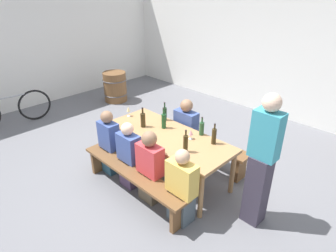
{
  "coord_description": "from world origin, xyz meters",
  "views": [
    {
      "loc": [
        2.73,
        -2.74,
        2.84
      ],
      "look_at": [
        0.0,
        0.0,
        0.9
      ],
      "focal_mm": 30.79,
      "sensor_mm": 36.0,
      "label": 1
    }
  ],
  "objects_px": {
    "bench_far": "(197,141)",
    "wine_bottle_3": "(143,120)",
    "seated_guest_near_3": "(181,189)",
    "wine_barrel": "(115,87)",
    "seated_guest_near_1": "(129,157)",
    "parked_bicycle_0": "(9,110)",
    "standing_host": "(261,164)",
    "seated_guest_near_2": "(150,168)",
    "wine_bottle_1": "(202,128)",
    "wine_glass_1": "(128,110)",
    "tasting_table": "(168,139)",
    "wine_bottle_0": "(164,121)",
    "wine_bottle_2": "(165,114)",
    "wine_bottle_4": "(186,143)",
    "seated_guest_near_0": "(110,144)",
    "wine_bottle_5": "(214,136)",
    "bench_near": "(132,176)",
    "wine_glass_0": "(191,133)",
    "seated_guest_far_0": "(186,132)"
  },
  "relations": [
    {
      "from": "wine_bottle_5",
      "to": "standing_host",
      "type": "distance_m",
      "value": 0.85
    },
    {
      "from": "bench_near",
      "to": "wine_glass_1",
      "type": "height_order",
      "value": "wine_glass_1"
    },
    {
      "from": "bench_near",
      "to": "seated_guest_near_1",
      "type": "bearing_deg",
      "value": 148.67
    },
    {
      "from": "wine_bottle_4",
      "to": "wine_glass_0",
      "type": "distance_m",
      "value": 0.37
    },
    {
      "from": "wine_bottle_2",
      "to": "wine_barrel",
      "type": "relative_size",
      "value": 0.42
    },
    {
      "from": "wine_bottle_0",
      "to": "wine_bottle_5",
      "type": "distance_m",
      "value": 0.88
    },
    {
      "from": "wine_bottle_1",
      "to": "seated_guest_near_2",
      "type": "height_order",
      "value": "seated_guest_near_2"
    },
    {
      "from": "tasting_table",
      "to": "wine_bottle_0",
      "type": "bearing_deg",
      "value": 151.01
    },
    {
      "from": "tasting_table",
      "to": "wine_glass_1",
      "type": "bearing_deg",
      "value": -179.98
    },
    {
      "from": "wine_bottle_4",
      "to": "parked_bicycle_0",
      "type": "xyz_separation_m",
      "value": [
        -4.23,
        -0.96,
        -0.51
      ]
    },
    {
      "from": "wine_bottle_4",
      "to": "seated_guest_near_0",
      "type": "height_order",
      "value": "seated_guest_near_0"
    },
    {
      "from": "seated_guest_near_1",
      "to": "wine_bottle_1",
      "type": "bearing_deg",
      "value": -32.89
    },
    {
      "from": "wine_bottle_0",
      "to": "wine_glass_1",
      "type": "xyz_separation_m",
      "value": [
        -0.75,
        -0.12,
        -0.0
      ]
    },
    {
      "from": "bench_near",
      "to": "wine_bottle_2",
      "type": "relative_size",
      "value": 6.22
    },
    {
      "from": "seated_guest_near_1",
      "to": "parked_bicycle_0",
      "type": "height_order",
      "value": "seated_guest_near_1"
    },
    {
      "from": "seated_guest_near_2",
      "to": "wine_bottle_3",
      "type": "bearing_deg",
      "value": 55.21
    },
    {
      "from": "seated_guest_near_0",
      "to": "bench_near",
      "type": "bearing_deg",
      "value": -101.27
    },
    {
      "from": "wine_glass_0",
      "to": "wine_barrel",
      "type": "xyz_separation_m",
      "value": [
        -3.66,
        1.23,
        -0.47
      ]
    },
    {
      "from": "seated_guest_near_0",
      "to": "seated_guest_far_0",
      "type": "height_order",
      "value": "seated_guest_far_0"
    },
    {
      "from": "wine_bottle_1",
      "to": "wine_glass_1",
      "type": "bearing_deg",
      "value": -164.71
    },
    {
      "from": "bench_far",
      "to": "standing_host",
      "type": "height_order",
      "value": "standing_host"
    },
    {
      "from": "wine_bottle_3",
      "to": "wine_glass_1",
      "type": "height_order",
      "value": "wine_bottle_3"
    },
    {
      "from": "seated_guest_near_3",
      "to": "wine_bottle_3",
      "type": "bearing_deg",
      "value": 69.31
    },
    {
      "from": "seated_guest_near_1",
      "to": "seated_guest_near_2",
      "type": "bearing_deg",
      "value": -90.0
    },
    {
      "from": "seated_guest_near_3",
      "to": "wine_barrel",
      "type": "xyz_separation_m",
      "value": [
        -4.14,
        1.95,
        -0.12
      ]
    },
    {
      "from": "bench_far",
      "to": "wine_bottle_3",
      "type": "distance_m",
      "value": 1.07
    },
    {
      "from": "seated_guest_near_3",
      "to": "parked_bicycle_0",
      "type": "bearing_deg",
      "value": 97.07
    },
    {
      "from": "tasting_table",
      "to": "seated_guest_near_2",
      "type": "height_order",
      "value": "seated_guest_near_2"
    },
    {
      "from": "wine_bottle_5",
      "to": "seated_guest_near_2",
      "type": "distance_m",
      "value": 1.01
    },
    {
      "from": "parked_bicycle_0",
      "to": "seated_guest_near_3",
      "type": "bearing_deg",
      "value": -76.0
    },
    {
      "from": "wine_bottle_2",
      "to": "wine_bottle_4",
      "type": "height_order",
      "value": "wine_bottle_4"
    },
    {
      "from": "wine_bottle_0",
      "to": "wine_barrel",
      "type": "bearing_deg",
      "value": 158.01
    },
    {
      "from": "wine_bottle_5",
      "to": "seated_guest_near_3",
      "type": "distance_m",
      "value": 0.94
    },
    {
      "from": "seated_guest_near_1",
      "to": "wine_barrel",
      "type": "bearing_deg",
      "value": 57.68
    },
    {
      "from": "wine_glass_1",
      "to": "seated_guest_near_1",
      "type": "height_order",
      "value": "seated_guest_near_1"
    },
    {
      "from": "bench_far",
      "to": "wine_bottle_3",
      "type": "xyz_separation_m",
      "value": [
        -0.48,
        -0.81,
        0.52
      ]
    },
    {
      "from": "seated_guest_near_2",
      "to": "tasting_table",
      "type": "bearing_deg",
      "value": 21.25
    },
    {
      "from": "wine_bottle_3",
      "to": "wine_bottle_0",
      "type": "bearing_deg",
      "value": 37.39
    },
    {
      "from": "wine_bottle_0",
      "to": "standing_host",
      "type": "bearing_deg",
      "value": -0.49
    },
    {
      "from": "seated_guest_near_1",
      "to": "parked_bicycle_0",
      "type": "distance_m",
      "value": 3.52
    },
    {
      "from": "wine_bottle_2",
      "to": "wine_bottle_3",
      "type": "xyz_separation_m",
      "value": [
        -0.07,
        -0.42,
        0.0
      ]
    },
    {
      "from": "wine_bottle_1",
      "to": "bench_far",
      "type": "bearing_deg",
      "value": 134.72
    },
    {
      "from": "wine_glass_1",
      "to": "seated_guest_near_0",
      "type": "relative_size",
      "value": 0.16
    },
    {
      "from": "wine_bottle_5",
      "to": "seated_guest_near_2",
      "type": "height_order",
      "value": "seated_guest_near_2"
    },
    {
      "from": "wine_glass_1",
      "to": "seated_guest_near_1",
      "type": "bearing_deg",
      "value": -38.6
    },
    {
      "from": "wine_bottle_1",
      "to": "wine_bottle_3",
      "type": "relative_size",
      "value": 0.89
    },
    {
      "from": "parked_bicycle_0",
      "to": "seated_guest_near_0",
      "type": "bearing_deg",
      "value": -72.34
    },
    {
      "from": "wine_bottle_2",
      "to": "tasting_table",
      "type": "bearing_deg",
      "value": -39.11
    },
    {
      "from": "wine_bottle_2",
      "to": "seated_guest_near_1",
      "type": "height_order",
      "value": "wine_bottle_2"
    },
    {
      "from": "seated_guest_near_1",
      "to": "standing_host",
      "type": "height_order",
      "value": "standing_host"
    }
  ]
}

